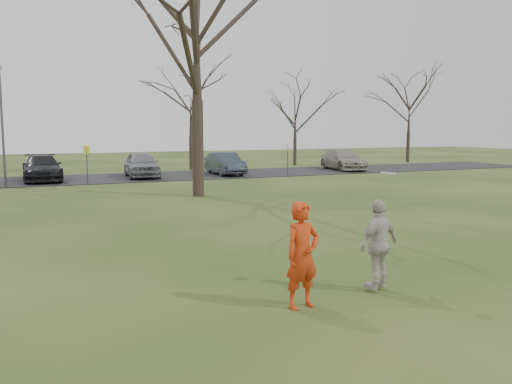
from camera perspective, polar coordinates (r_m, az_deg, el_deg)
ground at (r=9.31m, az=10.11°, el=-11.97°), size 120.00×120.00×0.00m
parking_strip at (r=32.82m, az=-14.83°, el=1.49°), size 62.00×6.50×0.04m
player_defender at (r=8.85m, az=5.03°, el=-6.83°), size 0.72×0.53×1.80m
car_3 at (r=32.18m, az=-22.18°, el=2.44°), size 2.09×5.03×1.45m
car_4 at (r=32.68m, az=-12.30°, el=2.95°), size 2.19×4.73×1.57m
car_5 at (r=33.86m, az=-3.38°, el=3.10°), size 1.53×4.30×1.41m
car_7 at (r=38.20m, az=9.43°, el=3.45°), size 2.55×5.05×1.41m
catching_play at (r=9.96m, az=13.17°, el=-5.50°), size 1.04×0.66×2.18m
lamp_post at (r=29.84m, az=-25.88°, el=8.10°), size 0.34×0.34×6.27m
sign_yellow at (r=29.49m, az=-17.87°, el=3.58°), size 0.35×0.35×2.08m
sign_white at (r=32.93m, az=3.44°, el=4.22°), size 0.35×0.35×2.08m
big_tree at (r=23.70m, az=-6.49°, el=16.60°), size 9.00×9.00×14.00m
small_tree_row at (r=38.52m, az=-9.66°, el=8.16°), size 55.00×5.90×8.50m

